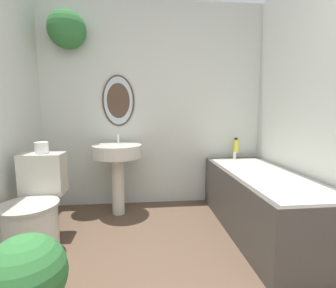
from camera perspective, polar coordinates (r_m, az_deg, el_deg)
wall_back at (r=2.95m, az=-6.00°, el=11.22°), size 2.72×0.40×2.40m
toilet at (r=2.30m, az=-28.84°, el=-13.94°), size 0.44×0.64×0.76m
pedestal_sink at (r=2.70m, az=-11.79°, el=-3.60°), size 0.53×0.53×0.87m
bathtub at (r=2.50m, az=21.09°, el=-12.40°), size 0.65×1.61×0.64m
shampoo_bottle at (r=3.07m, az=15.62°, el=-0.37°), size 0.07×0.07×0.17m
potted_plant at (r=1.53m, az=-30.36°, el=-26.34°), size 0.40×0.40×0.53m
toilet_paper_roll at (r=2.39m, az=-27.52°, el=-0.80°), size 0.11×0.11×0.10m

